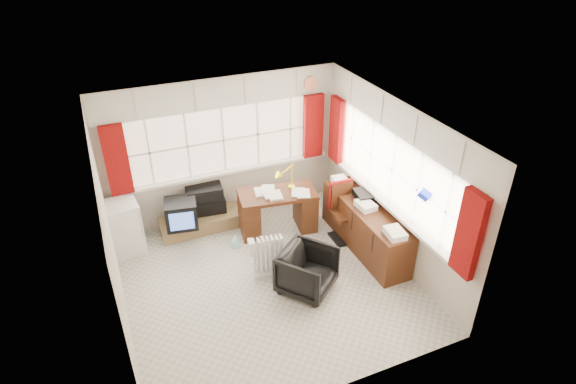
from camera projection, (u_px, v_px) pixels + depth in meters
name	position (u px, v px, depth m)	size (l,w,h in m)	color
ground	(269.00, 282.00, 7.09)	(4.00, 4.00, 0.00)	beige
room_walls	(266.00, 195.00, 6.32)	(4.00, 4.00, 4.00)	beige
window_back	(226.00, 168.00, 8.14)	(3.70, 0.12, 3.60)	#FFE7C9
window_right	(387.00, 200.00, 7.26)	(0.12, 3.70, 3.60)	#FFE7C9
curtains	(301.00, 156.00, 7.38)	(3.83, 3.83, 1.15)	#98080F
overhead_cabinets	(304.00, 106.00, 7.04)	(3.98, 3.98, 0.48)	silver
desk	(278.00, 209.00, 8.03)	(1.34, 0.80, 0.77)	#4D2612
desk_lamp	(292.00, 171.00, 7.86)	(0.17, 0.15, 0.45)	yellow
task_chair	(343.00, 208.00, 7.83)	(0.42, 0.44, 0.99)	black
office_chair	(307.00, 271.00, 6.80)	(0.71, 0.73, 0.66)	black
radiator	(268.00, 260.00, 7.10)	(0.47, 0.24, 0.67)	white
credenza	(365.00, 227.00, 7.63)	(0.50, 2.00, 0.85)	#4D2612
file_tray	(364.00, 196.00, 7.63)	(0.28, 0.36, 0.12)	black
tv_bench	(202.00, 222.00, 8.20)	(1.40, 0.50, 0.25)	#A58A52
crt_tv	(181.00, 213.00, 7.79)	(0.57, 0.54, 0.46)	black
hifi_stack	(205.00, 199.00, 8.18)	(0.70, 0.48, 0.47)	black
mini_fridge	(124.00, 227.00, 7.55)	(0.55, 0.55, 0.86)	white
spray_bottle_a	(261.00, 243.00, 7.66)	(0.11, 0.11, 0.28)	white
spray_bottle_b	(235.00, 242.00, 7.76)	(0.10, 0.10, 0.21)	#99E5DE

